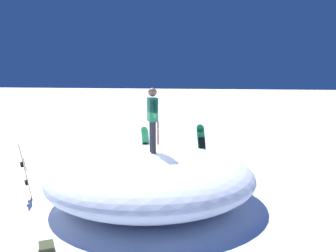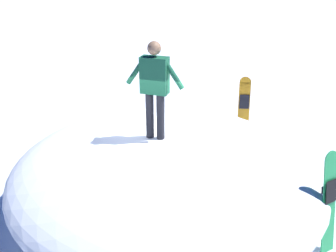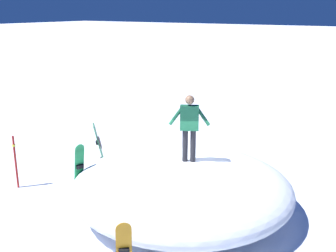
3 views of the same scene
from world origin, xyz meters
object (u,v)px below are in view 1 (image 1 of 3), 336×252
object	(u,v)px
snowboarder_standing	(153,116)
trail_marker_pole	(158,140)
snowboard_primary_upright	(24,170)
backpack_near	(47,252)
snowboard_secondary_upright	(146,150)
backpack_far	(221,176)
snowboard_tertiary_upright	(202,148)

from	to	relation	value
snowboarder_standing	trail_marker_pole	distance (m)	5.46
snowboard_primary_upright	backpack_near	world-z (taller)	snowboard_primary_upright
snowboard_primary_upright	snowboarder_standing	bearing A→B (deg)	11.32
snowboarder_standing	snowboard_secondary_upright	size ratio (longest dim) A/B	1.00
backpack_far	trail_marker_pole	size ratio (longest dim) A/B	0.40
backpack_near	backpack_far	world-z (taller)	backpack_far
snowboard_secondary_upright	backpack_near	xyz separation A→B (m)	(0.31, -6.18, -0.73)
snowboard_primary_upright	backpack_far	size ratio (longest dim) A/B	2.47
snowboarder_standing	snowboard_primary_upright	distance (m)	3.93
snowboarder_standing	backpack_far	size ratio (longest dim) A/B	2.62
snowboard_secondary_upright	backpack_near	bearing A→B (deg)	-87.08
snowboarder_standing	snowboard_secondary_upright	xyz separation A→B (m)	(-1.20, 2.73, -1.51)
snowboard_secondary_upright	backpack_far	distance (m)	2.78
backpack_near	snowboard_secondary_upright	bearing A→B (deg)	92.92
trail_marker_pole	backpack_near	bearing A→B (deg)	-85.72
backpack_far	trail_marker_pole	xyz separation A→B (m)	(-3.00, 2.46, 0.66)
backpack_near	snowboard_tertiary_upright	bearing A→B (deg)	78.03
snowboard_tertiary_upright	backpack_far	xyz separation A→B (m)	(0.87, -1.07, -0.70)
backpack_far	trail_marker_pole	bearing A→B (deg)	140.65
snowboard_tertiary_upright	snowboarder_standing	bearing A→B (deg)	-99.63
backpack_near	backpack_far	bearing A→B (deg)	68.47
snowboard_tertiary_upright	backpack_near	size ratio (longest dim) A/B	2.58
snowboarder_standing	snowboard_secondary_upright	world-z (taller)	snowboarder_standing
backpack_near	trail_marker_pole	bearing A→B (deg)	94.28
snowboard_secondary_upright	snowboard_tertiary_upright	xyz separation A→B (m)	(1.81, 0.89, 0.00)
snowboarder_standing	snowboard_secondary_upright	bearing A→B (deg)	113.70
snowboarder_standing	snowboard_primary_upright	bearing A→B (deg)	-168.68
backpack_near	trail_marker_pole	size ratio (longest dim) A/B	0.41
snowboarder_standing	snowboard_primary_upright	size ratio (longest dim) A/B	1.06
snowboarder_standing	snowboard_tertiary_upright	xyz separation A→B (m)	(0.61, 3.62, -1.50)
snowboard_primary_upright	trail_marker_pole	bearing A→B (deg)	70.51
snowboard_secondary_upright	snowboard_tertiary_upright	distance (m)	2.02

